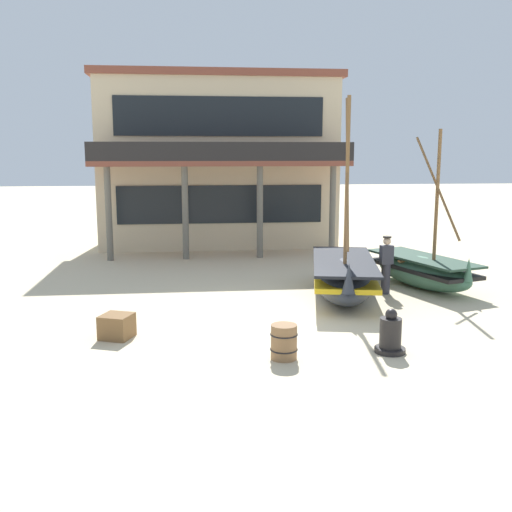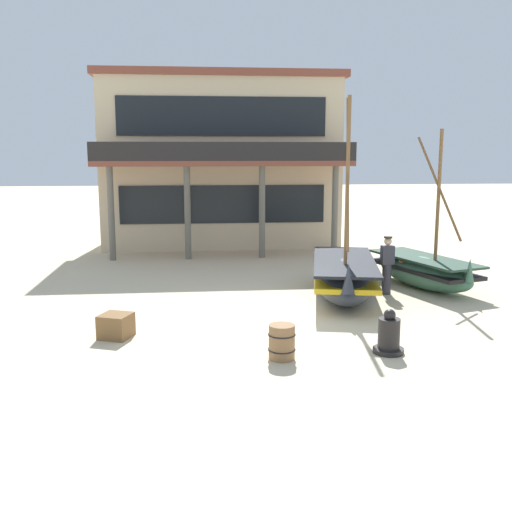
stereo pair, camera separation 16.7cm
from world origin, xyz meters
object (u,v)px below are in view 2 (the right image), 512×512
Objects in this scene: fishing_boat_near_left at (344,277)px; wooden_barrel at (282,342)px; capstan_winch at (389,336)px; harbor_building_main at (220,160)px; fishing_boat_centre_large at (424,271)px; cargo_crate at (116,326)px; fisherman_by_hull at (387,266)px.

wooden_barrel is at bearing -116.91° from fishing_boat_near_left.
capstan_winch is at bearing 3.62° from wooden_barrel.
capstan_winch is 1.32× the size of wooden_barrel.
fishing_boat_near_left is at bearing 63.09° from wooden_barrel.
wooden_barrel is 16.05m from harbor_building_main.
harbor_building_main reaches higher than fishing_boat_centre_large.
fishing_boat_centre_large is (2.71, 0.98, -0.08)m from fishing_boat_near_left.
wooden_barrel is 0.07× the size of harbor_building_main.
fishing_boat_centre_large reaches higher than cargo_crate.
fishing_boat_centre_large is 6.38m from capstan_winch.
harbor_building_main is (-2.80, 15.55, 3.32)m from capstan_winch.
fishing_boat_centre_large reaches higher than capstan_winch.
fishing_boat_centre_large is 7.39× the size of cargo_crate.
fishing_boat_near_left is at bearing -167.29° from fisherman_by_hull.
fishing_boat_near_left is at bearing 27.65° from cargo_crate.
harbor_building_main is at bearing 105.55° from fishing_boat_near_left.
wooden_barrel is (-3.78, -5.12, -0.48)m from fisherman_by_hull.
capstan_winch is at bearing -79.79° from harbor_building_main.
harbor_building_main is at bearing 92.10° from wooden_barrel.
capstan_winch is at bearing -92.74° from fishing_boat_near_left.
fisherman_by_hull is at bearing -153.74° from fishing_boat_centre_large.
fishing_boat_near_left is 5.41m from wooden_barrel.
cargo_crate is at bearing -154.69° from fishing_boat_centre_large.
fishing_boat_centre_large is 7.76m from wooden_barrel.
cargo_crate is at bearing 164.38° from capstan_winch.
harbor_building_main reaches higher than wooden_barrel.
cargo_crate is at bearing -101.66° from harbor_building_main.
wooden_barrel is at bearing -176.38° from capstan_winch.
wooden_barrel is at bearing -26.57° from cargo_crate.
capstan_winch is at bearing -15.62° from cargo_crate.
fishing_boat_near_left reaches higher than capstan_winch.
fisherman_by_hull is (-1.37, -0.68, 0.30)m from fishing_boat_centre_large.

